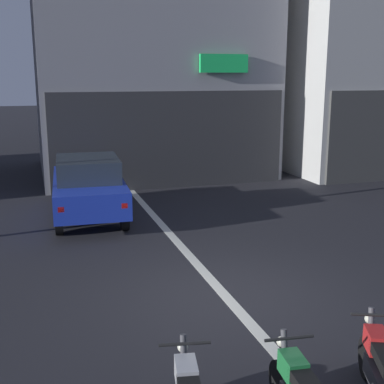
% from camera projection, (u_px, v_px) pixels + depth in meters
% --- Properties ---
extents(ground_plane, '(120.00, 120.00, 0.00)m').
position_uv_depth(ground_plane, '(226.00, 297.00, 8.68)').
color(ground_plane, '#232328').
extents(lane_centre_line, '(0.20, 18.00, 0.01)m').
position_uv_depth(lane_centre_line, '(149.00, 210.00, 14.25)').
color(lane_centre_line, silver).
rests_on(lane_centre_line, ground).
extents(car_blue_crossing_near, '(1.99, 4.19, 1.64)m').
position_uv_depth(car_blue_crossing_near, '(88.00, 186.00, 13.25)').
color(car_blue_crossing_near, black).
rests_on(car_blue_crossing_near, ground).
extents(motorcycle_red_row_centre, '(0.75, 1.57, 0.98)m').
position_uv_depth(motorcycle_red_row_centre, '(379.00, 369.00, 5.73)').
color(motorcycle_red_row_centre, black).
rests_on(motorcycle_red_row_centre, ground).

